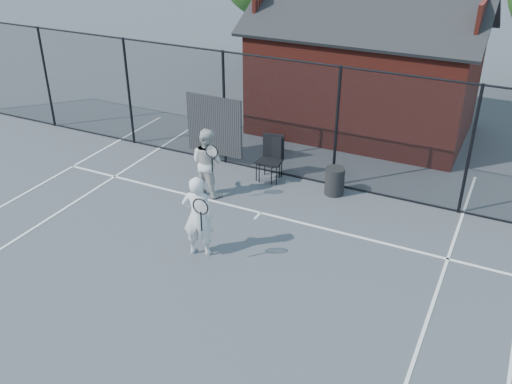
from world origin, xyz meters
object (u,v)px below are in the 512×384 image
at_px(clubhouse, 365,76).
at_px(chair_left, 268,160).
at_px(waste_bin, 335,181).
at_px(chair_right, 271,159).
at_px(player_front, 198,216).
at_px(player_back, 207,162).

relative_size(clubhouse, chair_left, 6.05).
bearing_deg(waste_bin, chair_right, 180.00).
xyz_separation_m(player_front, player_back, (-1.13, 2.27, -0.03)).
bearing_deg(chair_right, waste_bin, -7.56).
relative_size(player_front, chair_left, 1.59).
bearing_deg(player_front, chair_left, 92.66).
bearing_deg(player_back, player_front, -63.55).
relative_size(player_back, chair_right, 1.48).
height_order(clubhouse, chair_right, clubhouse).
bearing_deg(waste_bin, player_back, -154.26).
relative_size(player_front, player_back, 1.03).
height_order(player_front, player_back, player_front).
xyz_separation_m(chair_left, chair_right, (0.07, 0.00, 0.02)).
xyz_separation_m(clubhouse, player_back, (-2.03, -5.70, -0.78)).
relative_size(player_back, waste_bin, 2.46).
bearing_deg(chair_left, player_front, -83.37).
bearing_deg(chair_right, clubhouse, 69.63).
distance_m(chair_left, chair_right, 0.07).
bearing_deg(player_back, clubhouse, 70.41).
bearing_deg(waste_bin, chair_left, 180.00).
relative_size(clubhouse, player_back, 3.93).
relative_size(player_front, chair_right, 1.53).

